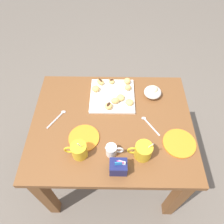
# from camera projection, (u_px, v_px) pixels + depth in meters

# --- Properties ---
(ground_plane) EXTENTS (8.00, 8.00, 0.00)m
(ground_plane) POSITION_uv_depth(u_px,v_px,m) (112.00, 168.00, 1.89)
(ground_plane) COLOR #665B51
(dining_table) EXTENTS (0.99, 0.80, 0.73)m
(dining_table) POSITION_uv_depth(u_px,v_px,m) (112.00, 133.00, 1.42)
(dining_table) COLOR brown
(dining_table) RESTS_ON ground_plane
(pastry_plate_square) EXTENTS (0.29, 0.29, 0.02)m
(pastry_plate_square) POSITION_uv_depth(u_px,v_px,m) (112.00, 96.00, 1.43)
(pastry_plate_square) COLOR white
(pastry_plate_square) RESTS_ON dining_table
(coffee_mug_mustard_left) EXTENTS (0.14, 0.09, 0.15)m
(coffee_mug_mustard_left) POSITION_uv_depth(u_px,v_px,m) (143.00, 151.00, 1.14)
(coffee_mug_mustard_left) COLOR gold
(coffee_mug_mustard_left) RESTS_ON dining_table
(coffee_mug_mustard_right) EXTENTS (0.13, 0.09, 0.14)m
(coffee_mug_mustard_right) POSITION_uv_depth(u_px,v_px,m) (79.00, 150.00, 1.14)
(coffee_mug_mustard_right) COLOR gold
(coffee_mug_mustard_right) RESTS_ON dining_table
(cream_pitcher_white) EXTENTS (0.10, 0.06, 0.07)m
(cream_pitcher_white) POSITION_uv_depth(u_px,v_px,m) (112.00, 150.00, 1.15)
(cream_pitcher_white) COLOR white
(cream_pitcher_white) RESTS_ON dining_table
(sugar_caddy) EXTENTS (0.09, 0.07, 0.11)m
(sugar_caddy) POSITION_uv_depth(u_px,v_px,m) (118.00, 167.00, 1.09)
(sugar_caddy) COLOR #191E51
(sugar_caddy) RESTS_ON dining_table
(ice_cream_bowl) EXTENTS (0.11, 0.11, 0.08)m
(ice_cream_bowl) POSITION_uv_depth(u_px,v_px,m) (153.00, 92.00, 1.41)
(ice_cream_bowl) COLOR white
(ice_cream_bowl) RESTS_ON dining_table
(saucer_orange_left) EXTENTS (0.18, 0.18, 0.01)m
(saucer_orange_left) POSITION_uv_depth(u_px,v_px,m) (84.00, 138.00, 1.24)
(saucer_orange_left) COLOR orange
(saucer_orange_left) RESTS_ON dining_table
(saucer_orange_right) EXTENTS (0.19, 0.19, 0.01)m
(saucer_orange_right) POSITION_uv_depth(u_px,v_px,m) (179.00, 143.00, 1.22)
(saucer_orange_right) COLOR orange
(saucer_orange_right) RESTS_ON dining_table
(loose_spoon_near_saucer) EXTENTS (0.10, 0.14, 0.01)m
(loose_spoon_near_saucer) POSITION_uv_depth(u_px,v_px,m) (149.00, 124.00, 1.30)
(loose_spoon_near_saucer) COLOR silver
(loose_spoon_near_saucer) RESTS_ON dining_table
(loose_spoon_by_plate) EXTENTS (0.10, 0.14, 0.01)m
(loose_spoon_by_plate) POSITION_uv_depth(u_px,v_px,m) (58.00, 117.00, 1.33)
(loose_spoon_by_plate) COLOR silver
(loose_spoon_by_plate) RESTS_ON dining_table
(beignet_0) EXTENTS (0.06, 0.05, 0.04)m
(beignet_0) POSITION_uv_depth(u_px,v_px,m) (96.00, 89.00, 1.43)
(beignet_0) COLOR #E5B260
(beignet_0) RESTS_ON pastry_plate_square
(beignet_1) EXTENTS (0.06, 0.05, 0.04)m
(beignet_1) POSITION_uv_depth(u_px,v_px,m) (115.00, 101.00, 1.37)
(beignet_1) COLOR #E5B260
(beignet_1) RESTS_ON pastry_plate_square
(beignet_2) EXTENTS (0.05, 0.05, 0.03)m
(beignet_2) POSITION_uv_depth(u_px,v_px,m) (112.00, 81.00, 1.48)
(beignet_2) COLOR #E5B260
(beignet_2) RESTS_ON pastry_plate_square
(chocolate_drizzle_2) EXTENTS (0.03, 0.02, 0.00)m
(chocolate_drizzle_2) POSITION_uv_depth(u_px,v_px,m) (112.00, 80.00, 1.47)
(chocolate_drizzle_2) COLOR #381E11
(chocolate_drizzle_2) RESTS_ON beignet_2
(beignet_3) EXTENTS (0.07, 0.07, 0.03)m
(beignet_3) POSITION_uv_depth(u_px,v_px,m) (100.00, 82.00, 1.47)
(beignet_3) COLOR #E5B260
(beignet_3) RESTS_ON pastry_plate_square
(chocolate_drizzle_3) EXTENTS (0.03, 0.04, 0.00)m
(chocolate_drizzle_3) POSITION_uv_depth(u_px,v_px,m) (100.00, 80.00, 1.46)
(chocolate_drizzle_3) COLOR #381E11
(chocolate_drizzle_3) RESTS_ON beignet_3
(beignet_4) EXTENTS (0.06, 0.05, 0.04)m
(beignet_4) POSITION_uv_depth(u_px,v_px,m) (128.00, 87.00, 1.44)
(beignet_4) COLOR #E5B260
(beignet_4) RESTS_ON pastry_plate_square
(beignet_5) EXTENTS (0.05, 0.05, 0.04)m
(beignet_5) POSITION_uv_depth(u_px,v_px,m) (127.00, 81.00, 1.48)
(beignet_5) COLOR #E5B260
(beignet_5) RESTS_ON pastry_plate_square
(beignet_6) EXTENTS (0.07, 0.07, 0.03)m
(beignet_6) POSITION_uv_depth(u_px,v_px,m) (129.00, 102.00, 1.37)
(beignet_6) COLOR #E5B260
(beignet_6) RESTS_ON pastry_plate_square
(beignet_7) EXTENTS (0.06, 0.06, 0.03)m
(beignet_7) POSITION_uv_depth(u_px,v_px,m) (109.00, 106.00, 1.35)
(beignet_7) COLOR #E5B260
(beignet_7) RESTS_ON pastry_plate_square
(chocolate_drizzle_7) EXTENTS (0.03, 0.04, 0.00)m
(chocolate_drizzle_7) POSITION_uv_depth(u_px,v_px,m) (108.00, 104.00, 1.33)
(chocolate_drizzle_7) COLOR #381E11
(chocolate_drizzle_7) RESTS_ON beignet_7
(beignet_8) EXTENTS (0.06, 0.06, 0.03)m
(beignet_8) POSITION_uv_depth(u_px,v_px,m) (121.00, 97.00, 1.39)
(beignet_8) COLOR #E5B260
(beignet_8) RESTS_ON pastry_plate_square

